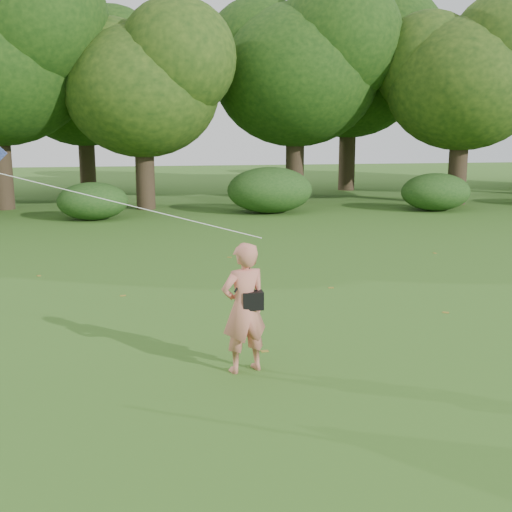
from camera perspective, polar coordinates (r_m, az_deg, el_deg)
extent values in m
plane|color=#265114|center=(8.79, 4.36, -12.17)|extent=(100.00, 100.00, 0.00)
imported|color=#CA735F|center=(9.25, -1.07, -4.63)|extent=(0.80, 0.65, 1.91)
cube|color=black|center=(9.21, -0.31, -3.96)|extent=(0.30, 0.20, 0.26)
cylinder|color=black|center=(9.09, -1.05, -1.76)|extent=(0.33, 0.14, 0.47)
cylinder|color=white|center=(9.20, -14.35, 5.17)|extent=(4.64, 0.79, 1.19)
cylinder|color=#3A2D1E|center=(29.46, -21.71, 7.61)|extent=(0.88, 0.88, 3.85)
cylinder|color=#3A2D1E|center=(27.87, -9.83, 7.35)|extent=(0.80, 0.80, 3.15)
ellipsoid|color=#1E3F11|center=(27.83, -10.07, 14.21)|extent=(6.40, 6.40, 5.44)
cylinder|color=#3A2D1E|center=(30.66, 3.47, 8.36)|extent=(0.86, 0.86, 3.67)
ellipsoid|color=#1E3F11|center=(30.69, 3.57, 15.70)|extent=(7.60, 7.60, 6.46)
cylinder|color=#3A2D1E|center=(30.74, 17.50, 7.63)|extent=(0.83, 0.83, 3.43)
ellipsoid|color=#1E3F11|center=(30.73, 17.92, 14.31)|extent=(6.80, 6.80, 5.78)
cylinder|color=#3A2D1E|center=(35.47, -14.78, 8.29)|extent=(0.84, 0.84, 3.50)
ellipsoid|color=#1E3F11|center=(35.48, -15.09, 14.22)|extent=(7.00, 7.00, 5.95)
cylinder|color=#3A2D1E|center=(36.05, 8.09, 9.02)|extent=(0.90, 0.90, 4.02)
ellipsoid|color=#1E3F11|center=(36.12, 8.29, 15.62)|extent=(7.80, 7.80, 6.63)
ellipsoid|color=#264919|center=(25.14, -14.32, 4.75)|extent=(2.66, 2.09, 1.42)
ellipsoid|color=#264919|center=(26.31, 1.24, 5.89)|extent=(3.50, 2.75, 1.88)
ellipsoid|color=#264919|center=(28.05, 15.68, 5.51)|extent=(2.94, 2.31, 1.58)
cube|color=olive|center=(16.18, -18.74, -1.67)|extent=(0.12, 0.14, 0.01)
cube|color=olive|center=(17.47, -2.37, -0.11)|extent=(0.14, 0.12, 0.01)
cube|color=olive|center=(18.70, 15.60, 0.25)|extent=(0.09, 0.13, 0.01)
cube|color=olive|center=(10.31, 0.78, -8.45)|extent=(0.13, 0.09, 0.01)
cube|color=olive|center=(13.83, -11.74, -3.47)|extent=(0.13, 0.10, 0.01)
cube|color=olive|center=(12.88, 16.51, -4.84)|extent=(0.14, 0.13, 0.01)
cube|color=olive|center=(14.29, 6.69, -2.82)|extent=(0.13, 0.10, 0.01)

